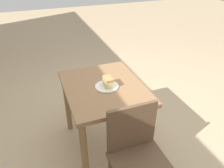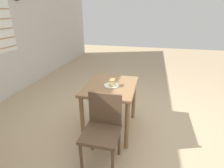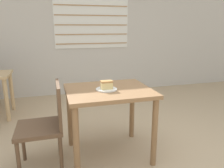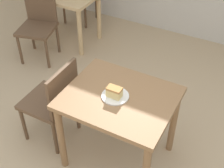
% 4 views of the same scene
% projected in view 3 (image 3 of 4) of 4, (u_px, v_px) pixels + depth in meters
% --- Properties ---
extents(wall_back, '(10.00, 0.09, 2.80)m').
position_uv_depth(wall_back, '(83.00, 26.00, 4.48)').
color(wall_back, beige).
rests_on(wall_back, ground_plane).
extents(dining_table_near, '(0.88, 0.73, 0.76)m').
position_uv_depth(dining_table_near, '(109.00, 101.00, 2.32)').
color(dining_table_near, olive).
rests_on(dining_table_near, ground_plane).
extents(chair_near_window, '(0.43, 0.43, 0.88)m').
position_uv_depth(chair_near_window, '(46.00, 123.00, 2.13)').
color(chair_near_window, brown).
rests_on(chair_near_window, ground_plane).
extents(plate, '(0.22, 0.22, 0.01)m').
position_uv_depth(plate, '(106.00, 89.00, 2.26)').
color(plate, white).
rests_on(plate, dining_table_near).
extents(cake_slice, '(0.12, 0.07, 0.09)m').
position_uv_depth(cake_slice, '(107.00, 85.00, 2.23)').
color(cake_slice, '#E0C67F').
rests_on(cake_slice, plate).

